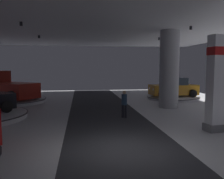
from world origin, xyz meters
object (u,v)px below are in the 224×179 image
at_px(brand_sign_pylon, 220,82).
at_px(display_car_far_right, 174,88).
at_px(display_platform_far_left, 9,100).
at_px(visitor_walking_near, 124,102).
at_px(display_platform_far_right, 173,97).
at_px(pickup_truck_far_left, 6,87).
at_px(column_right, 169,69).

distance_m(brand_sign_pylon, display_car_far_right, 11.11).
xyz_separation_m(display_car_far_right, display_platform_far_left, (-14.33, -0.26, -0.84)).
bearing_deg(display_platform_far_left, visitor_walking_near, -40.66).
height_order(display_platform_far_right, display_car_far_right, display_car_far_right).
bearing_deg(pickup_truck_far_left, display_platform_far_left, -37.89).
bearing_deg(brand_sign_pylon, visitor_walking_near, 138.21).
bearing_deg(display_platform_far_right, column_right, -115.61).
bearing_deg(display_platform_far_left, pickup_truck_far_left, 142.11).
relative_size(column_right, brand_sign_pylon, 1.27).
xyz_separation_m(display_platform_far_left, pickup_truck_far_left, (-0.25, 0.20, 1.06)).
bearing_deg(pickup_truck_far_left, display_platform_far_right, 0.25).
height_order(display_car_far_right, pickup_truck_far_left, pickup_truck_far_left).
bearing_deg(display_car_far_right, display_platform_far_left, -178.95).
bearing_deg(display_car_far_right, column_right, -115.92).
distance_m(column_right, brand_sign_pylon, 6.45).
xyz_separation_m(display_platform_far_right, display_car_far_right, (0.03, 0.00, 0.87)).
bearing_deg(display_car_far_right, brand_sign_pylon, -101.40).
height_order(display_platform_far_right, display_platform_far_left, display_platform_far_left).
relative_size(column_right, pickup_truck_far_left, 1.01).
distance_m(column_right, display_platform_far_left, 13.13).
bearing_deg(display_platform_far_right, display_platform_far_left, -178.95).
relative_size(brand_sign_pylon, pickup_truck_far_left, 0.79).
distance_m(column_right, display_car_far_right, 5.19).
bearing_deg(visitor_walking_near, display_platform_far_left, 139.34).
height_order(brand_sign_pylon, display_platform_far_left, brand_sign_pylon).
bearing_deg(display_car_far_right, pickup_truck_far_left, -179.74).
relative_size(column_right, display_car_far_right, 1.28).
bearing_deg(brand_sign_pylon, display_car_far_right, 78.60).
xyz_separation_m(column_right, pickup_truck_far_left, (-12.45, 4.33, -1.52)).
relative_size(display_platform_far_right, display_platform_far_left, 0.79).
distance_m(display_platform_far_left, pickup_truck_far_left, 1.11).
bearing_deg(column_right, brand_sign_pylon, -90.42).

